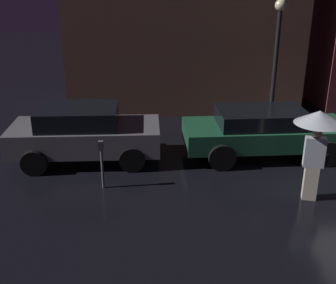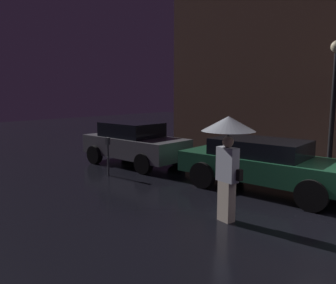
{
  "view_description": "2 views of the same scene",
  "coord_description": "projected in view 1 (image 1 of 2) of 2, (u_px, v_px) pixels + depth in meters",
  "views": [
    {
      "loc": [
        -6.03,
        -9.3,
        4.81
      ],
      "look_at": [
        -5.23,
        -0.01,
        1.06
      ],
      "focal_mm": 45.0,
      "sensor_mm": 36.0,
      "label": 1
    },
    {
      "loc": [
        1.03,
        -6.73,
        2.52
      ],
      "look_at": [
        -4.63,
        0.1,
        1.24
      ],
      "focal_mm": 35.0,
      "sensor_mm": 36.0,
      "label": 2
    }
  ],
  "objects": [
    {
      "name": "parked_car_green",
      "position": [
        265.0,
        131.0,
        11.69
      ],
      "size": [
        4.59,
        1.92,
        1.35
      ],
      "rotation": [
        0.0,
        0.0,
        -0.02
      ],
      "color": "#1E5638",
      "rests_on": "ground"
    },
    {
      "name": "pedestrian_with_umbrella",
      "position": [
        318.0,
        131.0,
        9.05
      ],
      "size": [
        1.05,
        1.05,
        2.11
      ],
      "rotation": [
        0.0,
        0.0,
        -0.27
      ],
      "color": "beige",
      "rests_on": "ground"
    },
    {
      "name": "parked_car_grey",
      "position": [
        84.0,
        133.0,
        11.38
      ],
      "size": [
        4.06,
        1.92,
        1.52
      ],
      "rotation": [
        0.0,
        0.0,
        -0.04
      ],
      "color": "slate",
      "rests_on": "ground"
    },
    {
      "name": "street_lamp_near",
      "position": [
        277.0,
        45.0,
        13.37
      ],
      "size": [
        0.37,
        0.37,
        4.08
      ],
      "color": "black",
      "rests_on": "ground"
    },
    {
      "name": "parking_meter",
      "position": [
        102.0,
        159.0,
        9.87
      ],
      "size": [
        0.12,
        0.1,
        1.21
      ],
      "color": "#4C5154",
      "rests_on": "ground"
    }
  ]
}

